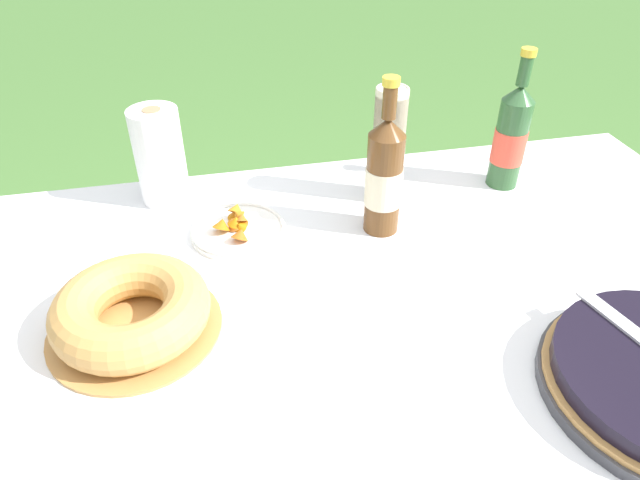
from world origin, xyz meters
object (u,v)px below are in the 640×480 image
at_px(snack_plate_near, 238,228).
at_px(paper_towel_roll, 160,156).
at_px(cup_stack, 388,146).
at_px(cider_bottle_green, 511,137).
at_px(cider_bottle_amber, 384,176).
at_px(bundt_cake, 132,311).

relative_size(snack_plate_near, paper_towel_roll, 0.92).
xyz_separation_m(cup_stack, cider_bottle_green, (0.30, -0.00, -0.01)).
bearing_deg(cider_bottle_amber, bundt_cake, -157.79).
height_order(cider_bottle_green, snack_plate_near, cider_bottle_green).
relative_size(bundt_cake, cider_bottle_green, 0.90).
height_order(cup_stack, paper_towel_roll, cup_stack).
bearing_deg(cup_stack, cider_bottle_amber, -111.41).
bearing_deg(snack_plate_near, cider_bottle_green, 6.47).
distance_m(cup_stack, paper_towel_roll, 0.51).
distance_m(cider_bottle_amber, paper_towel_roll, 0.51).
relative_size(cider_bottle_green, cider_bottle_amber, 0.98).
xyz_separation_m(cup_stack, snack_plate_near, (-0.35, -0.08, -0.12)).
distance_m(bundt_cake, paper_towel_roll, 0.44).
bearing_deg(cider_bottle_amber, snack_plate_near, 171.21).
bearing_deg(snack_plate_near, paper_towel_roll, 130.16).
relative_size(cider_bottle_green, paper_towel_roll, 1.48).
distance_m(bundt_cake, cider_bottle_amber, 0.55).
distance_m(cider_bottle_green, paper_towel_roll, 0.81).
height_order(cider_bottle_green, paper_towel_roll, cider_bottle_green).
distance_m(bundt_cake, snack_plate_near, 0.33).
relative_size(bundt_cake, cider_bottle_amber, 0.88).
relative_size(cider_bottle_green, snack_plate_near, 1.61).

